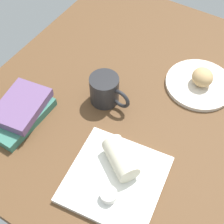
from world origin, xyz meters
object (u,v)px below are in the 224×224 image
object	(u,v)px
square_plate	(115,179)
coffee_mug	(105,90)
sauce_cup	(109,195)
book_stack	(19,111)
breakfast_wrap	(121,158)
round_plate	(199,84)
scone_pastry	(202,77)

from	to	relation	value
square_plate	coffee_mug	xyz separation A→B (cm)	(-23.25, -17.78, 4.25)
sauce_cup	book_stack	distance (cm)	39.70
square_plate	breakfast_wrap	size ratio (longest dim) A/B	2.14
round_plate	book_stack	xyz separation A→B (cm)	(42.12, -43.80, 2.03)
sauce_cup	coffee_mug	distance (cm)	34.69
sauce_cup	round_plate	bearing A→B (deg)	174.26
breakfast_wrap	coffee_mug	world-z (taller)	coffee_mug
round_plate	breakfast_wrap	xyz separation A→B (cm)	(40.95, -7.51, 4.05)
coffee_mug	sauce_cup	bearing A→B (deg)	33.47
sauce_cup	scone_pastry	bearing A→B (deg)	173.97
breakfast_wrap	sauce_cup	bearing A→B (deg)	-132.97
scone_pastry	coffee_mug	distance (cm)	33.08
scone_pastry	book_stack	distance (cm)	60.99
book_stack	round_plate	bearing A→B (deg)	133.88
book_stack	coffee_mug	size ratio (longest dim) A/B	1.54
coffee_mug	book_stack	bearing A→B (deg)	-44.51
breakfast_wrap	scone_pastry	bearing A→B (deg)	23.13
square_plate	book_stack	distance (cm)	37.55
book_stack	breakfast_wrap	bearing A→B (deg)	91.84
sauce_cup	coffee_mug	world-z (taller)	coffee_mug
book_stack	scone_pastry	bearing A→B (deg)	133.71
square_plate	coffee_mug	bearing A→B (deg)	-142.60
square_plate	sauce_cup	size ratio (longest dim) A/B	5.70
round_plate	scone_pastry	distance (cm)	3.69
book_stack	square_plate	bearing A→B (deg)	84.89
coffee_mug	round_plate	bearing A→B (deg)	132.50
round_plate	square_plate	world-z (taller)	square_plate
book_stack	sauce_cup	bearing A→B (deg)	76.94
round_plate	coffee_mug	distance (cm)	33.15
square_plate	breakfast_wrap	bearing A→B (deg)	-166.84
scone_pastry	coffee_mug	bearing A→B (deg)	-47.79
square_plate	coffee_mug	world-z (taller)	coffee_mug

